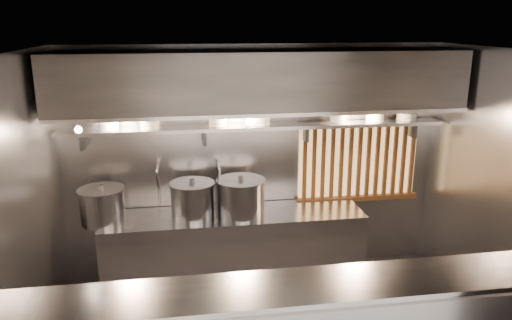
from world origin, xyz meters
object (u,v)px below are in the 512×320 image
object	(u,v)px
stock_pot_right	(193,200)
heat_lamp	(75,124)
stock_pot_left	(102,206)
stock_pot_mid	(241,197)
pendant_bulb	(250,122)

from	to	relation	value
stock_pot_right	heat_lamp	bearing A→B (deg)	-166.86
stock_pot_left	stock_pot_right	bearing A→B (deg)	0.77
heat_lamp	stock_pot_right	world-z (taller)	heat_lamp
stock_pot_left	stock_pot_mid	xyz separation A→B (m)	(1.53, -0.01, 0.01)
pendant_bulb	stock_pot_left	distance (m)	1.86
heat_lamp	stock_pot_left	size ratio (longest dim) A/B	0.52
stock_pot_left	stock_pot_mid	size ratio (longest dim) A/B	1.04
heat_lamp	stock_pot_left	xyz separation A→B (m)	(0.15, 0.25, -0.97)
stock_pot_left	stock_pot_mid	distance (m)	1.53
heat_lamp	stock_pot_mid	bearing A→B (deg)	8.16
heat_lamp	stock_pot_mid	xyz separation A→B (m)	(1.68, 0.24, -0.95)
stock_pot_left	stock_pot_right	size ratio (longest dim) A/B	1.13
heat_lamp	pendant_bulb	distance (m)	1.83
heat_lamp	stock_pot_mid	size ratio (longest dim) A/B	0.54
stock_pot_right	stock_pot_left	bearing A→B (deg)	-179.23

